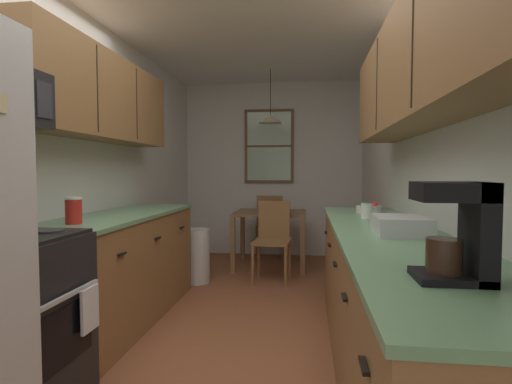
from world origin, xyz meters
The scene contains 23 objects.
ground_plane centered at (0.00, 1.00, 0.00)m, with size 12.00×12.00×0.00m, color brown.
wall_left centered at (-1.35, 1.00, 1.27)m, with size 0.10×9.00×2.55m, color silver.
wall_right centered at (1.35, 1.00, 1.27)m, with size 0.10×9.00×2.55m, color silver.
wall_back centered at (0.00, 3.65, 1.27)m, with size 4.40×0.10×2.55m, color silver.
ceiling_slab centered at (0.00, 1.00, 2.59)m, with size 4.40×9.00×0.08m, color white.
stove_range centered at (-0.99, -0.47, 0.47)m, with size 0.66×0.62×1.10m.
counter_left centered at (-1.00, 0.80, 0.45)m, with size 0.64×1.92×0.90m.
upper_cabinets_left centered at (-1.14, 0.75, 1.84)m, with size 0.33×2.00×0.67m.
counter_right centered at (1.00, 0.06, 0.45)m, with size 0.64×3.10×0.90m.
upper_cabinets_right centered at (1.14, 0.01, 1.83)m, with size 0.33×2.78×0.65m.
dining_table centered at (0.04, 2.82, 0.61)m, with size 0.90×0.79×0.73m.
dining_chair_near centered at (0.13, 2.21, 0.50)m, with size 0.42×0.42×0.90m.
dining_chair_far centered at (-0.01, 3.42, 0.50)m, with size 0.40×0.40×0.90m.
pendant_light centered at (0.04, 2.82, 1.92)m, with size 0.31×0.31×0.69m.
back_window centered at (-0.05, 3.58, 1.62)m, with size 0.72×0.05×1.08m.
trash_bin centered at (-0.70, 1.99, 0.30)m, with size 0.28×0.28×0.60m, color silver.
storage_canister centered at (-1.00, 0.13, 0.99)m, with size 0.11×0.11×0.18m.
dish_towel centered at (-0.64, -0.31, 0.50)m, with size 0.02×0.16×0.24m, color white.
coffee_maker centered at (1.01, -0.98, 1.06)m, with size 0.22×0.18×0.31m.
mug_by_coffeemaker centered at (0.96, 0.69, 0.95)m, with size 0.12×0.08×0.11m.
fruit_bowl centered at (1.03, 1.10, 0.94)m, with size 0.20×0.20×0.09m.
dish_rack centered at (1.03, -0.04, 0.95)m, with size 0.28×0.34×0.10m, color silver.
table_serving_bowl centered at (-0.01, 2.91, 0.76)m, with size 0.18×0.18×0.06m, color #4C7299.
Camera 1 is at (0.53, -2.29, 1.25)m, focal length 27.92 mm.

